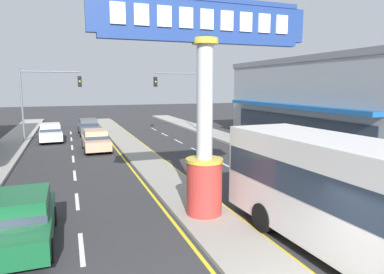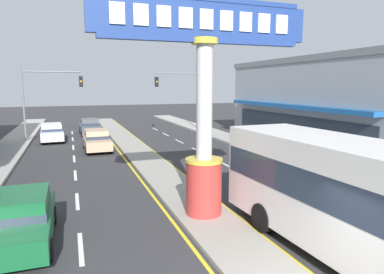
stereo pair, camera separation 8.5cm
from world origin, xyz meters
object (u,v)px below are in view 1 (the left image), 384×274
district_sign (205,108)px  traffic_light_left_side (44,92)px  sedan_near_right_lane (88,127)px  sedan_mid_left_lane (21,219)px  sedan_far_left_oncoming (96,140)px  traffic_light_right_side (184,91)px  sedan_near_left_lane (51,132)px  storefront_right (328,102)px

district_sign → traffic_light_left_side: size_ratio=1.25×
sedan_near_right_lane → sedan_mid_left_lane: (-3.30, -23.63, 0.00)m
sedan_mid_left_lane → sedan_far_left_oncoming: size_ratio=0.99×
traffic_light_left_side → sedan_near_right_lane: (3.58, 3.21, -3.46)m
traffic_light_right_side → sedan_near_left_lane: (-12.22, -0.50, -3.46)m
sedan_mid_left_lane → sedan_far_left_oncoming: same height
traffic_light_right_side → sedan_mid_left_lane: (-12.21, -20.86, -3.46)m
sedan_near_right_lane → sedan_far_left_oncoming: size_ratio=1.01×
sedan_mid_left_lane → storefront_right: bearing=27.9°
traffic_light_right_side → sedan_near_left_lane: 12.71m
sedan_near_right_lane → sedan_far_left_oncoming: (0.00, -8.89, 0.00)m
storefront_right → sedan_near_right_lane: storefront_right is taller
traffic_light_right_side → sedan_near_right_lane: size_ratio=1.42×
sedan_near_right_lane → sedan_near_left_lane: same height
district_sign → sedan_far_left_oncoming: (-2.67, 14.63, -3.20)m
traffic_light_left_side → traffic_light_right_side: (12.50, 0.44, 0.00)m
sedan_near_right_lane → sedan_far_left_oncoming: bearing=-90.0°
district_sign → traffic_light_right_side: size_ratio=1.25×
storefront_right → district_sign: bearing=-143.9°
traffic_light_right_side → sedan_far_left_oncoming: bearing=-145.5°
traffic_light_left_side → traffic_light_right_side: size_ratio=1.00×
district_sign → sedan_near_right_lane: district_sign is taller
district_sign → storefront_right: 18.91m
sedan_near_right_lane → sedan_near_left_lane: size_ratio=0.99×
traffic_light_left_side → sedan_near_right_lane: size_ratio=1.42×
storefront_right → traffic_light_right_side: size_ratio=3.22×
sedan_near_left_lane → sedan_mid_left_lane: size_ratio=1.02×
traffic_light_left_side → sedan_mid_left_lane: (0.29, -20.42, -3.46)m
sedan_near_right_lane → sedan_near_left_lane: (-3.30, -3.27, 0.00)m
district_sign → storefront_right: bearing=36.1°
traffic_light_right_side → sedan_near_left_lane: traffic_light_right_side is taller
traffic_light_left_side → sedan_near_right_lane: 5.93m
traffic_light_left_side → sedan_far_left_oncoming: size_ratio=1.43×
storefront_right → traffic_light_right_side: bearing=133.2°
district_sign → traffic_light_right_side: district_sign is taller
traffic_light_left_side → sedan_far_left_oncoming: 7.55m
traffic_light_left_side → sedan_near_left_lane: traffic_light_left_side is taller
traffic_light_right_side → sedan_near_right_lane: (-8.92, 2.77, -3.46)m
sedan_near_right_lane → sedan_mid_left_lane: same height
storefront_right → sedan_near_right_lane: 21.96m
storefront_right → sedan_near_left_lane: size_ratio=4.55×
district_sign → traffic_light_left_side: 21.25m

